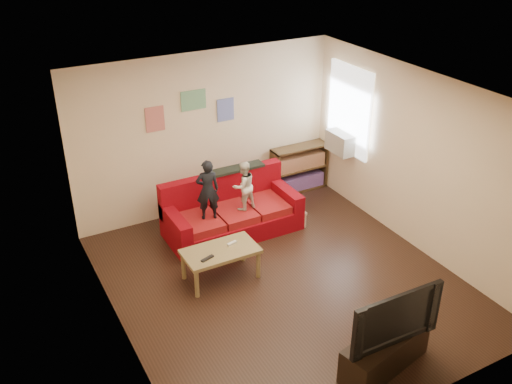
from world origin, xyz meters
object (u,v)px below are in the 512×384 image
child_a (208,190)px  tv_stand (385,352)px  sofa (231,213)px  coffee_table (221,254)px  television (390,314)px  bookshelf (299,170)px  file_box (292,219)px  child_b (244,186)px

child_a → tv_stand: child_a is taller
sofa → coffee_table: 1.30m
sofa → coffee_table: size_ratio=2.03×
television → sofa: bearing=94.2°
child_a → tv_stand: 3.49m
child_a → coffee_table: (-0.24, -0.92, -0.52)m
bookshelf → tv_stand: 4.50m
sofa → television: size_ratio=1.82×
file_box → television: bearing=-102.7°
coffee_table → child_b: bearing=47.6°
tv_stand → file_box: bearing=64.6°
file_box → coffee_table: bearing=-155.9°
child_b → tv_stand: size_ratio=0.68×
tv_stand → bookshelf: bearing=57.5°
tv_stand → television: (0.00, 0.00, 0.55)m
bookshelf → tv_stand: bearing=-109.8°
child_a → coffee_table: 1.08m
coffee_table → tv_stand: size_ratio=0.89×
child_a → coffee_table: child_a is taller
sofa → bookshelf: bearing=22.2°
child_b → television: bearing=83.0°
child_b → file_box: (0.77, -0.20, -0.70)m
sofa → bookshelf: sofa is taller
child_b → coffee_table: size_ratio=0.77×
child_b → file_box: bearing=157.3°
file_box → television: 3.29m
bookshelf → tv_stand: (-1.53, -4.23, -0.16)m
bookshelf → child_a: bearing=-158.1°
sofa → file_box: size_ratio=5.25×
tv_stand → child_b: bearing=78.2°
bookshelf → television: television is taller
bookshelf → file_box: bookshelf is taller
bookshelf → file_box: (-0.81, -1.08, -0.24)m
child_a → television: bearing=117.1°
tv_stand → television: bearing=0.0°
television → child_a: bearing=102.0°
child_a → file_box: 1.59m
child_a → bookshelf: 2.41m
coffee_table → file_box: size_ratio=2.59×
tv_stand → child_a: bearing=88.3°
coffee_table → tv_stand: (0.89, -2.43, -0.18)m
child_a → tv_stand: bearing=117.1°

